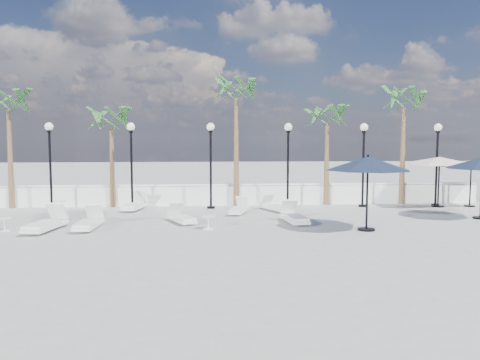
{
  "coord_description": "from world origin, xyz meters",
  "views": [
    {
      "loc": [
        -0.27,
        -14.45,
        3.11
      ],
      "look_at": [
        1.12,
        3.95,
        1.5
      ],
      "focal_mm": 35.0,
      "sensor_mm": 36.0,
      "label": 1
    }
  ],
  "objects": [
    {
      "name": "ground",
      "position": [
        0.0,
        0.0,
        0.0
      ],
      "size": [
        100.0,
        100.0,
        0.0
      ],
      "primitive_type": "plane",
      "color": "#979692",
      "rests_on": "ground"
    },
    {
      "name": "balustrade",
      "position": [
        0.0,
        7.5,
        0.47
      ],
      "size": [
        26.0,
        0.3,
        1.01
      ],
      "color": "white",
      "rests_on": "ground"
    },
    {
      "name": "lamppost_1",
      "position": [
        -7.0,
        6.5,
        2.49
      ],
      "size": [
        0.36,
        0.36,
        3.84
      ],
      "color": "black",
      "rests_on": "ground"
    },
    {
      "name": "lamppost_2",
      "position": [
        -3.5,
        6.5,
        2.49
      ],
      "size": [
        0.36,
        0.36,
        3.84
      ],
      "color": "black",
      "rests_on": "ground"
    },
    {
      "name": "lamppost_3",
      "position": [
        0.0,
        6.5,
        2.49
      ],
      "size": [
        0.36,
        0.36,
        3.84
      ],
      "color": "black",
      "rests_on": "ground"
    },
    {
      "name": "lamppost_4",
      "position": [
        3.5,
        6.5,
        2.49
      ],
      "size": [
        0.36,
        0.36,
        3.84
      ],
      "color": "black",
      "rests_on": "ground"
    },
    {
      "name": "lamppost_5",
      "position": [
        7.0,
        6.5,
        2.49
      ],
      "size": [
        0.36,
        0.36,
        3.84
      ],
      "color": "black",
      "rests_on": "ground"
    },
    {
      "name": "lamppost_6",
      "position": [
        10.5,
        6.5,
        2.49
      ],
      "size": [
        0.36,
        0.36,
        3.84
      ],
      "color": "black",
      "rests_on": "ground"
    },
    {
      "name": "palm_0",
      "position": [
        -9.0,
        7.3,
        4.53
      ],
      "size": [
        2.6,
        2.6,
        5.5
      ],
      "color": "brown",
      "rests_on": "ground"
    },
    {
      "name": "palm_1",
      "position": [
        -4.5,
        7.3,
        3.75
      ],
      "size": [
        2.6,
        2.6,
        4.7
      ],
      "color": "brown",
      "rests_on": "ground"
    },
    {
      "name": "palm_2",
      "position": [
        1.2,
        7.3,
        5.12
      ],
      "size": [
        2.6,
        2.6,
        6.1
      ],
      "color": "brown",
      "rests_on": "ground"
    },
    {
      "name": "palm_3",
      "position": [
        5.5,
        7.3,
        3.95
      ],
      "size": [
        2.6,
        2.6,
        4.9
      ],
      "color": "brown",
      "rests_on": "ground"
    },
    {
      "name": "palm_4",
      "position": [
        9.2,
        7.3,
        4.73
      ],
      "size": [
        2.6,
        2.6,
        5.7
      ],
      "color": "brown",
      "rests_on": "ground"
    },
    {
      "name": "lounger_0",
      "position": [
        -5.66,
        1.66,
        0.26
      ],
      "size": [
        1.03,
        2.17,
        0.78
      ],
      "rotation": [
        0.0,
        0.0,
        -0.18
      ],
      "color": "white",
      "rests_on": "ground"
    },
    {
      "name": "lounger_1",
      "position": [
        -3.34,
        6.22,
        0.24
      ],
      "size": [
        0.98,
        1.98,
        0.71
      ],
      "rotation": [
        0.0,
        0.0,
        -0.2
      ],
      "color": "white",
      "rests_on": "ground"
    },
    {
      "name": "lounger_2",
      "position": [
        -1.14,
        2.87,
        0.21
      ],
      "size": [
        1.2,
        1.78,
        0.64
      ],
      "rotation": [
        0.0,
        0.0,
        0.43
      ],
      "color": "white",
      "rests_on": "ground"
    },
    {
      "name": "lounger_3",
      "position": [
        1.14,
        4.82,
        0.2
      ],
      "size": [
        0.98,
        1.7,
        0.61
      ],
      "rotation": [
        0.0,
        0.0,
        -0.3
      ],
      "color": "white",
      "rests_on": "ground"
    },
    {
      "name": "lounger_4",
      "position": [
        -4.3,
        1.88,
        0.24
      ],
      "size": [
        0.71,
        1.92,
        0.71
      ],
      "rotation": [
        0.0,
        0.0,
        -0.05
      ],
      "color": "white",
      "rests_on": "ground"
    },
    {
      "name": "lounger_5",
      "position": [
        2.77,
        5.49,
        0.21
      ],
      "size": [
        1.15,
        1.73,
        0.62
      ],
      "rotation": [
        0.0,
        0.0,
        0.42
      ],
      "color": "white",
      "rests_on": "ground"
    },
    {
      "name": "lounger_6",
      "position": [
        3.04,
        2.52,
        0.24
      ],
      "size": [
        0.82,
        1.97,
        0.72
      ],
      "rotation": [
        0.0,
        0.0,
        0.1
      ],
      "color": "white",
      "rests_on": "ground"
    },
    {
      "name": "side_table_0",
      "position": [
        -6.5,
        6.04,
        0.27
      ],
      "size": [
        0.46,
        0.46,
        0.45
      ],
      "color": "white",
      "rests_on": "ground"
    },
    {
      "name": "side_table_1",
      "position": [
        -7.06,
        1.76,
        0.27
      ],
      "size": [
        0.47,
        0.47,
        0.45
      ],
      "color": "white",
      "rests_on": "ground"
    },
    {
      "name": "side_table_2",
      "position": [
        -0.15,
        1.59,
        0.28
      ],
      "size": [
        0.48,
        0.48,
        0.47
      ],
      "color": "white",
      "rests_on": "ground"
    },
    {
      "name": "parasol_navy_mid",
      "position": [
        5.24,
        0.98,
        2.28
      ],
      "size": [
        2.9,
        2.9,
        2.6
      ],
      "color": "black",
      "rests_on": "ground"
    },
    {
      "name": "parasol_cream_sq_a",
      "position": [
        10.47,
        6.2,
        2.29
      ],
      "size": [
        5.05,
        5.05,
        2.48
      ],
      "color": "black",
      "rests_on": "ground"
    },
    {
      "name": "parasol_cream_sq_b",
      "position": [
        12.0,
        6.2,
        2.14
      ],
      "size": [
        4.62,
        4.62,
        2.31
      ],
      "color": "black",
      "rests_on": "ground"
    }
  ]
}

